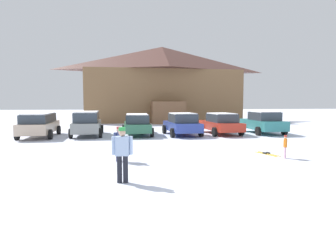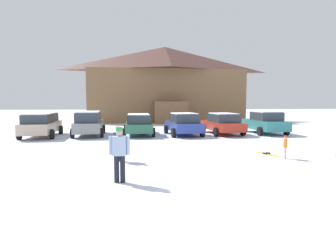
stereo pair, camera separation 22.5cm
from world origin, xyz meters
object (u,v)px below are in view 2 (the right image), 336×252
object	(u,v)px
parked_grey_wagon	(89,123)
parked_green_coupe	(139,124)
parked_blue_hatchback	(184,124)
parked_teal_hatchback	(265,122)
parked_red_sedan	(223,123)
skier_adult_in_blue_parka	(119,151)
parked_beige_suv	(41,124)
skier_teen_in_navy_coat	(118,142)
skier_child_in_orange_jacket	(285,146)
pair_of_skis	(267,154)
ski_lodge	(165,84)

from	to	relation	value
parked_grey_wagon	parked_green_coupe	size ratio (longest dim) A/B	0.96
parked_blue_hatchback	parked_teal_hatchback	bearing A→B (deg)	3.70
parked_red_sedan	skier_adult_in_blue_parka	bearing A→B (deg)	-118.74
parked_beige_suv	skier_teen_in_navy_coat	bearing A→B (deg)	-57.70
parked_blue_hatchback	skier_child_in_orange_jacket	world-z (taller)	parked_blue_hatchback
parked_blue_hatchback	skier_teen_in_navy_coat	bearing A→B (deg)	-114.97
parked_red_sedan	pair_of_skis	world-z (taller)	parked_red_sedan
parked_red_sedan	parked_teal_hatchback	world-z (taller)	parked_teal_hatchback
parked_red_sedan	skier_teen_in_navy_coat	distance (m)	11.69
parked_grey_wagon	skier_adult_in_blue_parka	xyz separation A→B (m)	(2.79, -12.62, 0.02)
ski_lodge	skier_child_in_orange_jacket	bearing A→B (deg)	-83.83
parked_teal_hatchback	parked_beige_suv	bearing A→B (deg)	-178.99
parked_red_sedan	skier_adult_in_blue_parka	xyz separation A→B (m)	(-6.88, -12.54, 0.14)
skier_child_in_orange_jacket	skier_adult_in_blue_parka	distance (m)	7.42
parked_grey_wagon	pair_of_skis	size ratio (longest dim) A/B	3.21
parked_grey_wagon	parked_green_coupe	distance (m)	3.49
parked_grey_wagon	skier_adult_in_blue_parka	bearing A→B (deg)	-77.55
parked_green_coupe	parked_teal_hatchback	size ratio (longest dim) A/B	1.08
parked_beige_suv	pair_of_skis	bearing A→B (deg)	-33.50
pair_of_skis	parked_beige_suv	bearing A→B (deg)	146.50
parked_green_coupe	parked_red_sedan	xyz separation A→B (m)	(6.18, -0.12, 0.02)
parked_green_coupe	skier_teen_in_navy_coat	size ratio (longest dim) A/B	3.37
pair_of_skis	parked_grey_wagon	bearing A→B (deg)	137.23
parked_grey_wagon	parked_red_sedan	size ratio (longest dim) A/B	0.96
parked_green_coupe	pair_of_skis	world-z (taller)	parked_green_coupe
parked_red_sedan	pair_of_skis	distance (m)	8.53
ski_lodge	parked_red_sedan	xyz separation A→B (m)	(2.77, -15.15, -3.76)
ski_lodge	skier_adult_in_blue_parka	size ratio (longest dim) A/B	11.31
parked_beige_suv	pair_of_skis	size ratio (longest dim) A/B	3.44
parked_grey_wagon	parked_teal_hatchback	world-z (taller)	parked_grey_wagon
parked_teal_hatchback	pair_of_skis	size ratio (longest dim) A/B	3.11
ski_lodge	parked_beige_suv	size ratio (longest dim) A/B	3.87
parked_grey_wagon	skier_adult_in_blue_parka	distance (m)	12.93
parked_green_coupe	skier_teen_in_navy_coat	bearing A→B (deg)	-95.67
skier_teen_in_navy_coat	parked_beige_suv	bearing A→B (deg)	122.30
parked_blue_hatchback	parked_teal_hatchback	distance (m)	6.28
parked_grey_wagon	parked_blue_hatchback	xyz separation A→B (m)	(6.69, -0.49, -0.11)
parked_beige_suv	pair_of_skis	distance (m)	14.88
skier_teen_in_navy_coat	parked_grey_wagon	bearing A→B (deg)	105.27
skier_teen_in_navy_coat	parked_blue_hatchback	bearing A→B (deg)	65.03
parked_beige_suv	skier_teen_in_navy_coat	distance (m)	10.64
ski_lodge	skier_teen_in_navy_coat	distance (m)	25.10
parked_teal_hatchback	pair_of_skis	distance (m)	9.29
skier_child_in_orange_jacket	skier_adult_in_blue_parka	xyz separation A→B (m)	(-6.78, -3.01, 0.38)
parked_red_sedan	parked_teal_hatchback	xyz separation A→B (m)	(3.29, 0.00, 0.05)
parked_green_coupe	parked_blue_hatchback	distance (m)	3.24
skier_adult_in_blue_parka	skier_teen_in_navy_coat	distance (m)	3.28
parked_green_coupe	parked_blue_hatchback	size ratio (longest dim) A/B	1.10
parked_blue_hatchback	parked_red_sedan	world-z (taller)	parked_blue_hatchback
parked_beige_suv	parked_grey_wagon	size ratio (longest dim) A/B	1.07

